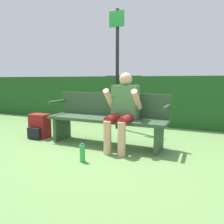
% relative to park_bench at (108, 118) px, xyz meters
% --- Properties ---
extents(ground_plane, '(40.00, 40.00, 0.00)m').
position_rel_park_bench_xyz_m(ground_plane, '(0.00, -0.06, -0.44)').
color(ground_plane, '#668E4C').
extents(hedge_back, '(12.00, 0.39, 1.12)m').
position_rel_park_bench_xyz_m(hedge_back, '(0.00, 1.84, 0.12)').
color(hedge_back, '#1E4C1E').
rests_on(hedge_back, ground).
extents(park_bench, '(1.94, 0.48, 0.83)m').
position_rel_park_bench_xyz_m(park_bench, '(0.00, 0.00, 0.00)').
color(park_bench, '#334C33').
rests_on(park_bench, ground).
extents(person_seated, '(0.52, 0.60, 1.15)m').
position_rel_park_bench_xyz_m(person_seated, '(0.31, -0.12, 0.20)').
color(person_seated, '#4C7F4C').
rests_on(person_seated, ground).
extents(backpack, '(0.34, 0.29, 0.43)m').
position_rel_park_bench_xyz_m(backpack, '(-1.31, -0.13, -0.24)').
color(backpack, maroon).
rests_on(backpack, ground).
extents(water_bottle, '(0.07, 0.07, 0.24)m').
position_rel_park_bench_xyz_m(water_bottle, '(0.04, -0.85, -0.32)').
color(water_bottle, green).
rests_on(water_bottle, ground).
extents(signpost, '(0.32, 0.09, 2.45)m').
position_rel_park_bench_xyz_m(signpost, '(-0.29, 1.12, 0.95)').
color(signpost, black).
rests_on(signpost, ground).
extents(parked_car, '(4.75, 2.72, 1.29)m').
position_rel_park_bench_xyz_m(parked_car, '(-3.48, 10.15, 0.17)').
color(parked_car, maroon).
rests_on(parked_car, ground).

